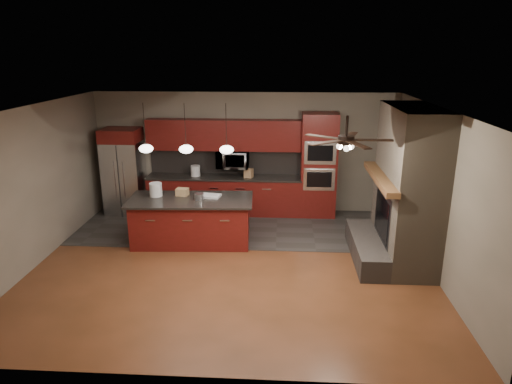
# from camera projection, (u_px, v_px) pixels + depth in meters

# --- Properties ---
(ground) EXTENTS (7.00, 7.00, 0.00)m
(ground) POSITION_uv_depth(u_px,v_px,m) (232.00, 264.00, 8.26)
(ground) COLOR brown
(ground) RESTS_ON ground
(ceiling) EXTENTS (7.00, 6.00, 0.02)m
(ceiling) POSITION_uv_depth(u_px,v_px,m) (230.00, 108.00, 7.42)
(ceiling) COLOR white
(ceiling) RESTS_ON back_wall
(back_wall) EXTENTS (7.00, 0.02, 2.80)m
(back_wall) POSITION_uv_depth(u_px,v_px,m) (245.00, 153.00, 10.70)
(back_wall) COLOR gray
(back_wall) RESTS_ON ground
(right_wall) EXTENTS (0.02, 6.00, 2.80)m
(right_wall) POSITION_uv_depth(u_px,v_px,m) (438.00, 194.00, 7.64)
(right_wall) COLOR gray
(right_wall) RESTS_ON ground
(left_wall) EXTENTS (0.02, 6.00, 2.80)m
(left_wall) POSITION_uv_depth(u_px,v_px,m) (34.00, 187.00, 8.04)
(left_wall) COLOR gray
(left_wall) RESTS_ON ground
(slate_tile_patch) EXTENTS (7.00, 2.40, 0.01)m
(slate_tile_patch) POSITION_uv_depth(u_px,v_px,m) (241.00, 227.00, 9.97)
(slate_tile_patch) COLOR #34312F
(slate_tile_patch) RESTS_ON ground
(fireplace_column) EXTENTS (1.30, 2.10, 2.80)m
(fireplace_column) POSITION_uv_depth(u_px,v_px,m) (404.00, 192.00, 8.08)
(fireplace_column) COLOR #685B4A
(fireplace_column) RESTS_ON ground
(back_cabinetry) EXTENTS (3.59, 0.64, 2.20)m
(back_cabinetry) POSITION_uv_depth(u_px,v_px,m) (224.00, 176.00, 10.63)
(back_cabinetry) COLOR #611311
(back_cabinetry) RESTS_ON ground
(oven_tower) EXTENTS (0.80, 0.63, 2.38)m
(oven_tower) POSITION_uv_depth(u_px,v_px,m) (319.00, 166.00, 10.37)
(oven_tower) COLOR #611311
(oven_tower) RESTS_ON ground
(microwave) EXTENTS (0.73, 0.41, 0.50)m
(microwave) POSITION_uv_depth(u_px,v_px,m) (233.00, 159.00, 10.50)
(microwave) COLOR silver
(microwave) RESTS_ON back_cabinetry
(refrigerator) EXTENTS (0.85, 0.75, 2.00)m
(refrigerator) POSITION_uv_depth(u_px,v_px,m) (124.00, 171.00, 10.61)
(refrigerator) COLOR silver
(refrigerator) RESTS_ON ground
(kitchen_island) EXTENTS (2.48, 1.23, 0.92)m
(kitchen_island) POSITION_uv_depth(u_px,v_px,m) (192.00, 221.00, 9.06)
(kitchen_island) COLOR #611311
(kitchen_island) RESTS_ON ground
(white_bucket) EXTENTS (0.29, 0.29, 0.27)m
(white_bucket) POSITION_uv_depth(u_px,v_px,m) (156.00, 190.00, 9.06)
(white_bucket) COLOR silver
(white_bucket) RESTS_ON kitchen_island
(paint_can) EXTENTS (0.23, 0.23, 0.12)m
(paint_can) POSITION_uv_depth(u_px,v_px,m) (199.00, 197.00, 8.86)
(paint_can) COLOR #A4A3A8
(paint_can) RESTS_ON kitchen_island
(paint_tray) EXTENTS (0.44, 0.34, 0.04)m
(paint_tray) POSITION_uv_depth(u_px,v_px,m) (210.00, 196.00, 9.04)
(paint_tray) COLOR silver
(paint_tray) RESTS_ON kitchen_island
(cardboard_box) EXTENTS (0.26, 0.21, 0.15)m
(cardboard_box) POSITION_uv_depth(u_px,v_px,m) (182.00, 192.00, 9.11)
(cardboard_box) COLOR #A78356
(cardboard_box) RESTS_ON kitchen_island
(counter_bucket) EXTENTS (0.27, 0.27, 0.25)m
(counter_bucket) POSITION_uv_depth(u_px,v_px,m) (195.00, 171.00, 10.59)
(counter_bucket) COLOR silver
(counter_bucket) RESTS_ON back_cabinetry
(counter_box) EXTENTS (0.22, 0.20, 0.20)m
(counter_box) POSITION_uv_depth(u_px,v_px,m) (249.00, 173.00, 10.48)
(counter_box) COLOR tan
(counter_box) RESTS_ON back_cabinetry
(pendant_left) EXTENTS (0.26, 0.26, 0.92)m
(pendant_left) POSITION_uv_depth(u_px,v_px,m) (146.00, 148.00, 8.43)
(pendant_left) COLOR black
(pendant_left) RESTS_ON ceiling
(pendant_center) EXTENTS (0.26, 0.26, 0.92)m
(pendant_center) POSITION_uv_depth(u_px,v_px,m) (186.00, 149.00, 8.39)
(pendant_center) COLOR black
(pendant_center) RESTS_ON ceiling
(pendant_right) EXTENTS (0.26, 0.26, 0.92)m
(pendant_right) POSITION_uv_depth(u_px,v_px,m) (227.00, 149.00, 8.35)
(pendant_right) COLOR black
(pendant_right) RESTS_ON ceiling
(ceiling_fan) EXTENTS (1.27, 1.33, 0.41)m
(ceiling_fan) POSITION_uv_depth(u_px,v_px,m) (346.00, 139.00, 6.66)
(ceiling_fan) COLOR black
(ceiling_fan) RESTS_ON ceiling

